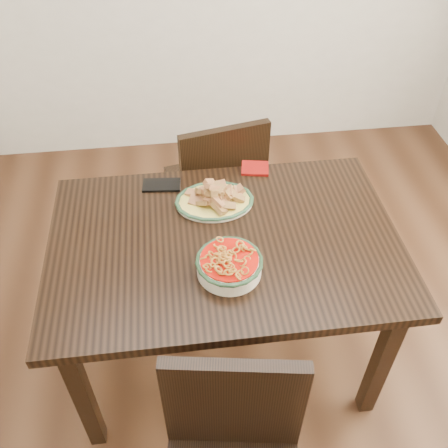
{
  "coord_description": "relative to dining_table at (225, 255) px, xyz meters",
  "views": [
    {
      "loc": [
        -0.24,
        -1.32,
        2.08
      ],
      "look_at": [
        -0.07,
        0.0,
        0.81
      ],
      "focal_mm": 40.0,
      "sensor_mm": 36.0,
      "label": 1
    }
  ],
  "objects": [
    {
      "name": "smartphone",
      "position": [
        -0.22,
        0.35,
        0.09
      ],
      "size": [
        0.16,
        0.1,
        0.01
      ],
      "primitive_type": "cube",
      "rotation": [
        0.0,
        0.0,
        -0.09
      ],
      "color": "black",
      "rests_on": "dining_table"
    },
    {
      "name": "chair_far",
      "position": [
        0.05,
        0.64,
        -0.16
      ],
      "size": [
        0.5,
        0.5,
        0.89
      ],
      "rotation": [
        0.0,
        0.0,
        3.35
      ],
      "color": "black",
      "rests_on": "ground"
    },
    {
      "name": "noodle_bowl",
      "position": [
        -0.0,
        -0.16,
        0.13
      ],
      "size": [
        0.24,
        0.24,
        0.08
      ],
      "color": "#EBE2C6",
      "rests_on": "dining_table"
    },
    {
      "name": "napkin",
      "position": [
        0.19,
        0.41,
        0.09
      ],
      "size": [
        0.13,
        0.12,
        0.01
      ],
      "primitive_type": "cube",
      "rotation": [
        0.0,
        0.0,
        -0.18
      ],
      "color": "maroon",
      "rests_on": "dining_table"
    },
    {
      "name": "floor",
      "position": [
        0.07,
        0.02,
        -0.66
      ],
      "size": [
        3.5,
        3.5,
        0.0
      ],
      "primitive_type": "plane",
      "color": "#382012",
      "rests_on": "ground"
    },
    {
      "name": "fish_plate",
      "position": [
        -0.02,
        0.21,
        0.13
      ],
      "size": [
        0.31,
        0.24,
        0.11
      ],
      "color": "beige",
      "rests_on": "dining_table"
    },
    {
      "name": "dining_table",
      "position": [
        0.0,
        0.0,
        0.0
      ],
      "size": [
        1.32,
        0.88,
        0.75
      ],
      "color": "black",
      "rests_on": "ground"
    }
  ]
}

